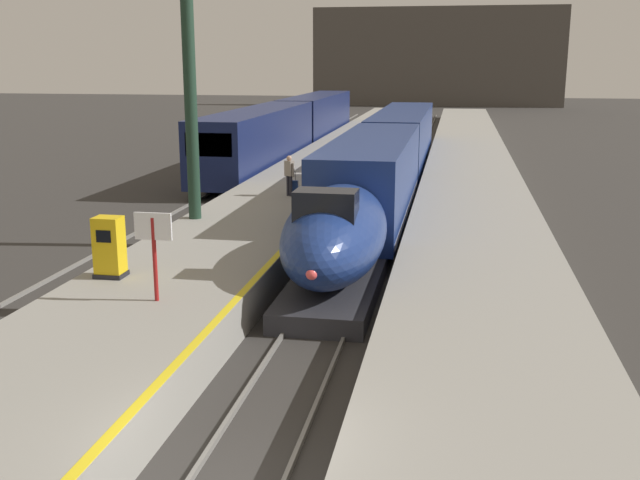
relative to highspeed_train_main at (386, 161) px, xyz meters
name	(u,v)px	position (x,y,z in m)	size (l,w,h in m)	color
platform_left	(300,190)	(-4.05, -0.71, -1.40)	(4.80, 110.00, 1.05)	gray
platform_right	(472,195)	(4.05, -0.71, -1.40)	(4.80, 110.00, 1.05)	gray
platform_left_safety_stripe	(347,180)	(-1.77, -0.71, -0.87)	(0.20, 107.80, 0.01)	yellow
rail_main_left	(375,192)	(-0.75, 2.04, -1.86)	(0.08, 110.00, 0.12)	slate
rail_main_right	(404,193)	(0.75, 2.04, -1.86)	(0.08, 110.00, 0.12)	slate
rail_secondary_left	(222,187)	(-8.85, 2.04, -1.86)	(0.08, 110.00, 0.12)	slate
rail_secondary_right	(249,188)	(-7.35, 2.04, -1.86)	(0.08, 110.00, 0.12)	slate
highspeed_train_main	(386,161)	(0.00, 0.00, 0.00)	(2.92, 38.61, 3.60)	navy
regional_train_adjacent	(292,125)	(-8.10, 16.03, 0.21)	(2.85, 36.60, 3.80)	#141E4C
station_column_mid	(188,42)	(-5.90, -10.28, 5.25)	(4.00, 0.68, 10.31)	#1E3828
passenger_near_edge	(289,172)	(-3.55, -5.27, 0.12)	(0.49, 0.39, 1.69)	#23232D
rolling_suitcase	(293,187)	(-3.46, -4.95, -0.57)	(0.40, 0.22, 0.98)	navy
ticket_machine_yellow	(109,249)	(-5.55, -17.77, -0.13)	(0.76, 0.62, 1.60)	yellow
departure_info_board	(154,239)	(-3.59, -19.45, 0.63)	(0.90, 0.10, 2.12)	maroon
terminus_back_wall	(437,57)	(0.00, 76.54, 5.08)	(36.00, 2.00, 14.00)	#4C4742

